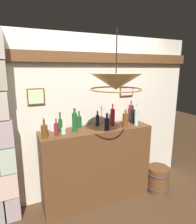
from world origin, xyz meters
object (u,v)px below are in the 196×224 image
(liquor_bottle_rye, at_px, (113,117))
(liquor_bottle_rum, at_px, (56,129))
(pendant_lamp, at_px, (116,82))
(liquor_bottle_tequila, at_px, (107,124))
(liquor_bottle_vermouth, at_px, (97,120))
(liquor_bottle_port, at_px, (60,125))
(glass_tumbler_highball, at_px, (64,131))
(liquor_bottle_vodka, at_px, (133,116))
(liquor_bottle_whiskey, at_px, (125,120))
(wooden_barrel, at_px, (158,179))
(liquor_bottle_sherry, at_px, (44,131))
(glass_tumbler_rocks, at_px, (52,127))
(liquor_bottle_mezcal, at_px, (136,117))
(liquor_bottle_gin, at_px, (75,122))
(liquor_bottle_amaro, at_px, (79,122))
(liquor_bottle_scotch, at_px, (131,113))
(glass_tumbler_shot, at_px, (43,129))

(liquor_bottle_rye, distance_m, liquor_bottle_rum, 0.86)
(pendant_lamp, bearing_deg, liquor_bottle_tequila, 72.43)
(liquor_bottle_vermouth, bearing_deg, liquor_bottle_port, -173.95)
(glass_tumbler_highball, bearing_deg, liquor_bottle_vodka, 3.82)
(liquor_bottle_whiskey, xyz_separation_m, wooden_barrel, (0.55, -0.15, -1.01))
(liquor_bottle_sherry, distance_m, glass_tumbler_rocks, 0.26)
(liquor_bottle_whiskey, xyz_separation_m, liquor_bottle_rye, (-0.14, 0.13, 0.03))
(glass_tumbler_highball, height_order, wooden_barrel, glass_tumbler_highball)
(liquor_bottle_mezcal, xyz_separation_m, liquor_bottle_gin, (-0.92, 0.09, 0.01))
(liquor_bottle_whiskey, height_order, liquor_bottle_amaro, liquor_bottle_whiskey)
(liquor_bottle_vodka, distance_m, glass_tumbler_rocks, 1.23)
(liquor_bottle_amaro, xyz_separation_m, pendant_lamp, (0.14, -0.81, 0.61))
(liquor_bottle_scotch, xyz_separation_m, liquor_bottle_gin, (-0.99, -0.16, -0.00))
(liquor_bottle_gin, height_order, wooden_barrel, liquor_bottle_gin)
(liquor_bottle_scotch, bearing_deg, liquor_bottle_whiskey, -136.58)
(liquor_bottle_vermouth, distance_m, liquor_bottle_scotch, 0.61)
(liquor_bottle_scotch, height_order, glass_tumbler_rocks, liquor_bottle_scotch)
(liquor_bottle_rye, distance_m, liquor_bottle_amaro, 0.50)
(liquor_bottle_gin, xyz_separation_m, pendant_lamp, (0.25, -0.66, 0.56))
(liquor_bottle_vermouth, relative_size, liquor_bottle_tequila, 0.92)
(liquor_bottle_port, relative_size, liquor_bottle_tequila, 1.10)
(liquor_bottle_vermouth, relative_size, liquor_bottle_gin, 0.72)
(liquor_bottle_whiskey, distance_m, liquor_bottle_amaro, 0.67)
(liquor_bottle_port, distance_m, pendant_lamp, 1.03)
(liquor_bottle_whiskey, relative_size, liquor_bottle_amaro, 1.10)
(liquor_bottle_mezcal, relative_size, glass_tumbler_shot, 3.47)
(liquor_bottle_vermouth, xyz_separation_m, glass_tumbler_shot, (-0.79, 0.01, -0.04))
(liquor_bottle_amaro, height_order, glass_tumbler_shot, liquor_bottle_amaro)
(liquor_bottle_scotch, xyz_separation_m, liquor_bottle_vodka, (-0.04, -0.12, -0.03))
(liquor_bottle_scotch, xyz_separation_m, glass_tumbler_shot, (-1.39, -0.03, -0.09))
(liquor_bottle_vermouth, height_order, liquor_bottle_rye, liquor_bottle_rye)
(glass_tumbler_shot, xyz_separation_m, wooden_barrel, (1.69, -0.36, -0.96))
(glass_tumbler_highball, xyz_separation_m, wooden_barrel, (1.45, -0.20, -0.95))
(liquor_bottle_sherry, xyz_separation_m, glass_tumbler_highball, (0.24, 0.03, -0.05))
(liquor_bottle_amaro, xyz_separation_m, glass_tumbler_highball, (-0.27, -0.19, -0.05))
(liquor_bottle_sherry, bearing_deg, glass_tumbler_highball, 8.12)
(liquor_bottle_rum, bearing_deg, liquor_bottle_port, 56.29)
(liquor_bottle_port, bearing_deg, pendant_lamp, -59.24)
(liquor_bottle_sherry, bearing_deg, liquor_bottle_scotch, 9.29)
(liquor_bottle_gin, bearing_deg, liquor_bottle_scotch, 9.13)
(liquor_bottle_vermouth, distance_m, pendant_lamp, 0.99)
(liquor_bottle_vermouth, relative_size, liquor_bottle_port, 0.84)
(liquor_bottle_mezcal, xyz_separation_m, glass_tumbler_highball, (-1.09, 0.06, -0.09))
(liquor_bottle_tequila, distance_m, pendant_lamp, 0.81)
(liquor_bottle_tequila, bearing_deg, liquor_bottle_vermouth, 96.74)
(liquor_bottle_rye, relative_size, glass_tumbler_shot, 3.43)
(liquor_bottle_amaro, distance_m, glass_tumbler_rocks, 0.39)
(liquor_bottle_mezcal, xyz_separation_m, glass_tumbler_rocks, (-1.20, 0.25, -0.08))
(liquor_bottle_scotch, distance_m, wooden_barrel, 1.16)
(glass_tumbler_shot, bearing_deg, wooden_barrel, -12.09)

